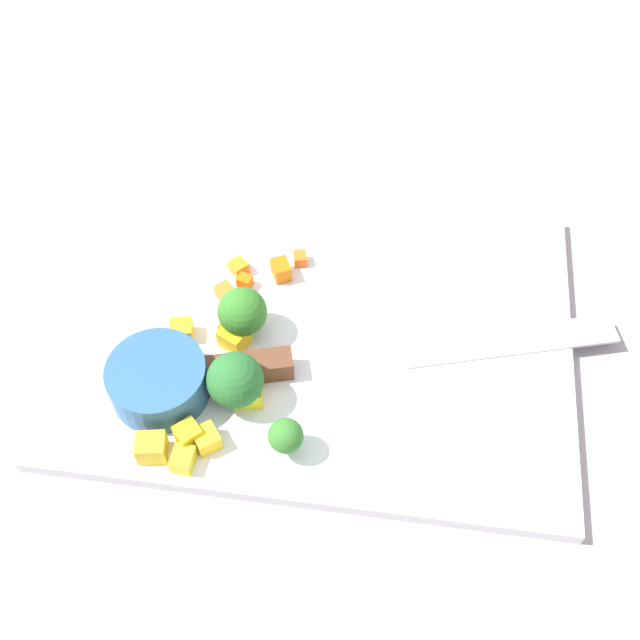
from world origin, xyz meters
TOP-DOWN VIEW (x-y plane):
  - ground_plane at (0.00, 0.00)m, footprint 4.00×4.00m
  - cutting_board at (0.00, 0.00)m, footprint 0.41×0.30m
  - prep_bowl at (-0.11, -0.08)m, footprint 0.08×0.08m
  - chef_knife at (0.01, -0.03)m, footprint 0.33×0.12m
  - carrot_dice_0 at (-0.04, 0.05)m, footprint 0.02×0.02m
  - carrot_dice_1 at (-0.03, 0.07)m, footprint 0.01×0.01m
  - carrot_dice_2 at (-0.07, -0.02)m, footprint 0.02×0.02m
  - carrot_dice_3 at (-0.08, 0.05)m, footprint 0.02×0.02m
  - carrot_dice_4 at (-0.08, 0.02)m, footprint 0.02×0.02m
  - carrot_dice_5 at (-0.07, 0.03)m, footprint 0.01×0.01m
  - carrot_dice_6 at (-0.06, -0.00)m, footprint 0.02×0.02m
  - pepper_dice_0 at (-0.07, -0.12)m, footprint 0.02×0.02m
  - pepper_dice_1 at (-0.11, -0.02)m, footprint 0.02×0.02m
  - pepper_dice_2 at (-0.08, -0.12)m, footprint 0.02×0.02m
  - pepper_dice_3 at (-0.10, -0.13)m, footprint 0.02×0.02m
  - pepper_dice_4 at (-0.07, -0.03)m, footprint 0.03×0.03m
  - pepper_dice_5 at (-0.04, -0.07)m, footprint 0.02×0.02m
  - pepper_dice_6 at (-0.08, -0.13)m, footprint 0.02×0.02m
  - broccoli_floret_0 at (-0.06, -0.01)m, footprint 0.04×0.04m
  - broccoli_floret_1 at (-0.01, -0.11)m, footprint 0.03×0.03m
  - broccoli_floret_2 at (-0.05, -0.07)m, footprint 0.04×0.04m

SIDE VIEW (x-z plane):
  - ground_plane at x=0.00m, z-range 0.00..0.00m
  - cutting_board at x=0.00m, z-range 0.00..0.01m
  - carrot_dice_1 at x=-0.03m, z-range 0.01..0.02m
  - carrot_dice_3 at x=-0.08m, z-range 0.01..0.02m
  - carrot_dice_5 at x=-0.07m, z-range 0.01..0.02m
  - carrot_dice_4 at x=-0.08m, z-range 0.01..0.02m
  - pepper_dice_6 at x=-0.08m, z-range 0.01..0.03m
  - chef_knife at x=0.01m, z-range 0.01..0.03m
  - pepper_dice_1 at x=-0.11m, z-range 0.01..0.03m
  - pepper_dice_0 at x=-0.07m, z-range 0.01..0.03m
  - carrot_dice_2 at x=-0.07m, z-range 0.01..0.03m
  - carrot_dice_0 at x=-0.04m, z-range 0.01..0.03m
  - carrot_dice_6 at x=-0.06m, z-range 0.01..0.03m
  - pepper_dice_5 at x=-0.04m, z-range 0.01..0.03m
  - pepper_dice_4 at x=-0.07m, z-range 0.01..0.03m
  - pepper_dice_2 at x=-0.08m, z-range 0.01..0.03m
  - pepper_dice_3 at x=-0.10m, z-range 0.01..0.03m
  - prep_bowl at x=-0.11m, z-range 0.01..0.04m
  - broccoli_floret_1 at x=-0.01m, z-range 0.02..0.05m
  - broccoli_floret_2 at x=-0.05m, z-range 0.01..0.06m
  - broccoli_floret_0 at x=-0.06m, z-range 0.01..0.06m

